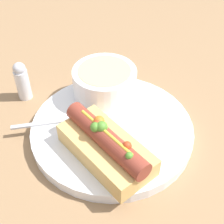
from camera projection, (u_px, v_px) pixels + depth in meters
ground_plane at (112, 133)px, 0.54m from camera, size 4.00×4.00×0.00m
dinner_plate at (112, 129)px, 0.54m from camera, size 0.28×0.28×0.02m
hot_dog at (106, 146)px, 0.47m from camera, size 0.17×0.14×0.06m
soup_bowl at (105, 82)px, 0.57m from camera, size 0.12×0.12×0.06m
spoon at (81, 118)px, 0.54m from camera, size 0.14×0.10×0.01m
salt_shaker at (22, 81)px, 0.59m from camera, size 0.03×0.03×0.08m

